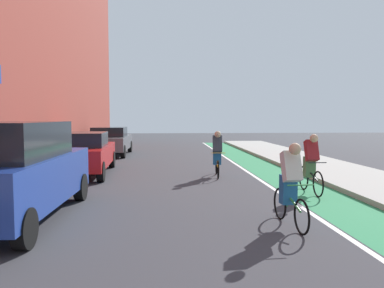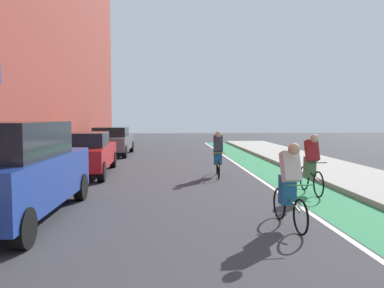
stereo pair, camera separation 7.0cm
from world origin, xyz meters
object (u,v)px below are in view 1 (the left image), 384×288
object	(u,v)px
cyclist_mid	(290,182)
cyclist_trailing	(311,162)
parked_sedan_red	(83,153)
parked_sedan_gray	(110,141)
parked_suv_blue	(16,170)
cyclist_far	(217,152)

from	to	relation	value
cyclist_mid	cyclist_trailing	world-z (taller)	cyclist_trailing
parked_sedan_red	parked_sedan_gray	size ratio (longest dim) A/B	1.04
parked_sedan_gray	cyclist_mid	size ratio (longest dim) A/B	2.69
parked_suv_blue	cyclist_trailing	bearing A→B (deg)	18.27
cyclist_far	cyclist_trailing	bearing A→B (deg)	-55.93
parked_sedan_red	cyclist_trailing	bearing A→B (deg)	-29.77
cyclist_trailing	cyclist_far	world-z (taller)	cyclist_trailing
parked_sedan_red	cyclist_trailing	xyz separation A→B (m)	(6.91, -3.95, 0.06)
cyclist_mid	parked_sedan_gray	bearing A→B (deg)	110.58
parked_sedan_red	cyclist_far	size ratio (longest dim) A/B	2.82
parked_sedan_red	cyclist_trailing	world-z (taller)	cyclist_trailing
parked_sedan_gray	cyclist_trailing	world-z (taller)	cyclist_trailing
cyclist_mid	cyclist_far	bearing A→B (deg)	94.80
cyclist_mid	cyclist_trailing	bearing A→B (deg)	62.50
cyclist_trailing	cyclist_far	size ratio (longest dim) A/B	1.03
parked_sedan_gray	cyclist_trailing	distance (m)	13.05
parked_sedan_red	cyclist_far	bearing A→B (deg)	-9.67
cyclist_far	parked_suv_blue	bearing A→B (deg)	-131.48
parked_sedan_red	cyclist_mid	distance (m)	8.81
parked_sedan_gray	parked_sedan_red	bearing A→B (deg)	-89.98
parked_suv_blue	cyclist_far	xyz separation A→B (m)	(4.79, 5.42, -0.17)
parked_sedan_gray	cyclist_mid	bearing A→B (deg)	-69.42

